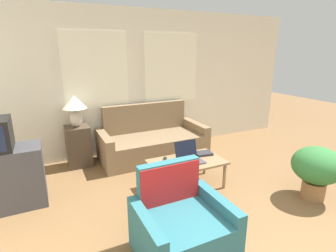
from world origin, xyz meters
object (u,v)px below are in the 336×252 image
at_px(table_lamp, 75,106).
at_px(potted_plant, 317,168).
at_px(coffee_table, 187,164).
at_px(tv_remote, 165,159).
at_px(book_red, 204,153).
at_px(armchair, 181,228).
at_px(laptop, 189,157).
at_px(couch, 152,142).
at_px(cup_navy, 171,164).

height_order(table_lamp, potted_plant, table_lamp).
bearing_deg(coffee_table, tv_remote, 148.27).
bearing_deg(coffee_table, potted_plant, -35.68).
bearing_deg(book_red, coffee_table, -163.92).
distance_m(armchair, table_lamp, 2.68).
bearing_deg(table_lamp, potted_plant, -42.89).
bearing_deg(armchair, book_red, 48.70).
relative_size(coffee_table, potted_plant, 1.46).
bearing_deg(book_red, laptop, -161.17).
bearing_deg(potted_plant, coffee_table, 144.32).
bearing_deg(table_lamp, book_red, -40.37).
bearing_deg(armchair, coffee_table, 57.48).
relative_size(laptop, potted_plant, 0.47).
height_order(couch, book_red, couch).
height_order(couch, tv_remote, couch).
distance_m(armchair, laptop, 1.27).
relative_size(armchair, book_red, 3.23).
distance_m(laptop, tv_remote, 0.34).
distance_m(cup_navy, book_red, 0.64).
bearing_deg(laptop, coffee_table, 164.19).
height_order(couch, cup_navy, couch).
height_order(cup_navy, book_red, cup_navy).
relative_size(armchair, laptop, 2.53).
distance_m(armchair, book_red, 1.53).
bearing_deg(potted_plant, table_lamp, 137.11).
bearing_deg(couch, cup_navy, -101.79).
height_order(laptop, cup_navy, laptop).
distance_m(tv_remote, potted_plant, 1.98).
distance_m(armchair, coffee_table, 1.25).
xyz_separation_m(book_red, tv_remote, (-0.60, 0.06, -0.01)).
bearing_deg(laptop, couch, 91.01).
relative_size(armchair, coffee_table, 0.82).
bearing_deg(table_lamp, armchair, -76.79).
bearing_deg(armchair, potted_plant, 2.09).
xyz_separation_m(armchair, potted_plant, (2.03, 0.07, 0.18)).
bearing_deg(coffee_table, laptop, -15.81).
xyz_separation_m(armchair, cup_navy, (0.39, 0.97, 0.18)).
relative_size(table_lamp, tv_remote, 3.32).
bearing_deg(book_red, table_lamp, 139.63).
height_order(armchair, tv_remote, armchair).
bearing_deg(book_red, armchair, -131.30).
bearing_deg(potted_plant, tv_remote, 144.93).
bearing_deg(cup_navy, laptop, 12.61).
relative_size(couch, book_red, 7.24).
xyz_separation_m(table_lamp, cup_navy, (0.97, -1.53, -0.59)).
bearing_deg(potted_plant, cup_navy, 151.32).
height_order(armchair, cup_navy, armchair).
relative_size(tv_remote, potted_plant, 0.22).
bearing_deg(cup_navy, armchair, -111.69).
height_order(table_lamp, book_red, table_lamp).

